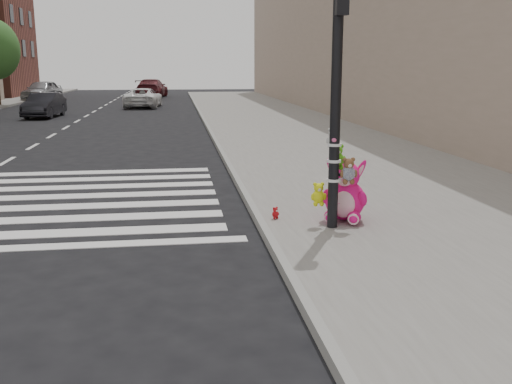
{
  "coord_description": "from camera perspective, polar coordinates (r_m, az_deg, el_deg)",
  "views": [
    {
      "loc": [
        0.22,
        -6.56,
        2.61
      ],
      "look_at": [
        1.39,
        1.75,
        0.75
      ],
      "focal_mm": 40.0,
      "sensor_mm": 36.0,
      "label": 1
    }
  ],
  "objects": [
    {
      "name": "car_maroon_near",
      "position": [
        49.96,
        -10.37,
        10.18
      ],
      "size": [
        2.78,
        5.53,
        1.54
      ],
      "primitive_type": "imported",
      "rotation": [
        0.0,
        0.0,
        3.02
      ],
      "color": "#55181E",
      "rests_on": "ground"
    },
    {
      "name": "sidewalk_near",
      "position": [
        17.43,
        8.03,
        3.99
      ],
      "size": [
        7.0,
        80.0,
        0.14
      ],
      "primitive_type": "cube",
      "color": "slate",
      "rests_on": "ground"
    },
    {
      "name": "signal_pole",
      "position": [
        8.76,
        8.0,
        6.92
      ],
      "size": [
        0.69,
        0.49,
        4.0
      ],
      "color": "black",
      "rests_on": "sidewalk_near"
    },
    {
      "name": "bld_near",
      "position": [
        28.59,
        13.71,
        16.95
      ],
      "size": [
        5.0,
        60.0,
        10.0
      ],
      "primitive_type": "cube",
      "color": "#A28B7B",
      "rests_on": "ground"
    },
    {
      "name": "car_dark_far",
      "position": [
        31.76,
        -20.41,
        8.14
      ],
      "size": [
        1.61,
        3.89,
        1.25
      ],
      "primitive_type": "imported",
      "rotation": [
        0.0,
        0.0,
        -0.08
      ],
      "color": "black",
      "rests_on": "ground"
    },
    {
      "name": "ground",
      "position": [
        7.07,
        -9.32,
        -9.36
      ],
      "size": [
        120.0,
        120.0,
        0.0
      ],
      "primitive_type": "plane",
      "color": "black",
      "rests_on": "ground"
    },
    {
      "name": "pink_bunny",
      "position": [
        9.37,
        8.89,
        -0.3
      ],
      "size": [
        0.87,
        0.93,
        1.03
      ],
      "rotation": [
        0.0,
        0.0,
        -0.41
      ],
      "color": "#F5147F",
      "rests_on": "sidewalk_near"
    },
    {
      "name": "curb_edge",
      "position": [
        16.81,
        -3.37,
        3.78
      ],
      "size": [
        0.12,
        80.0,
        0.15
      ],
      "primitive_type": "cube",
      "color": "gray",
      "rests_on": "ground"
    },
    {
      "name": "red_teddy",
      "position": [
        9.41,
        1.94,
        -2.1
      ],
      "size": [
        0.17,
        0.15,
        0.2
      ],
      "primitive_type": null,
      "rotation": [
        0.0,
        0.0,
        0.47
      ],
      "color": "red",
      "rests_on": "sidewalk_near"
    },
    {
      "name": "car_white_near",
      "position": [
        37.76,
        -11.19,
        9.23
      ],
      "size": [
        2.41,
        4.59,
        1.23
      ],
      "primitive_type": "imported",
      "rotation": [
        0.0,
        0.0,
        3.06
      ],
      "color": "white",
      "rests_on": "ground"
    },
    {
      "name": "car_silver_deep",
      "position": [
        46.98,
        -20.6,
        9.48
      ],
      "size": [
        2.61,
        4.85,
        1.57
      ],
      "primitive_type": "imported",
      "rotation": [
        0.0,
        0.0,
        -0.17
      ],
      "color": "#9D9EA2",
      "rests_on": "ground"
    }
  ]
}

